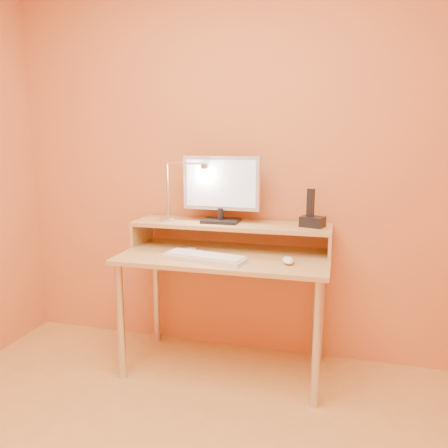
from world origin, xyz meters
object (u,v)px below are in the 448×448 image
(monitor_panel, at_px, (221,183))
(mouse, at_px, (288,260))
(remote_control, at_px, (186,254))
(phone_dock, at_px, (313,222))
(lamp_base, at_px, (168,219))
(keyboard, at_px, (205,258))

(monitor_panel, bearing_deg, mouse, -28.53)
(monitor_panel, xyz_separation_m, remote_control, (-0.15, -0.23, -0.39))
(remote_control, bearing_deg, phone_dock, 19.28)
(lamp_base, distance_m, keyboard, 0.44)
(phone_dock, xyz_separation_m, remote_control, (-0.70, -0.22, -0.18))
(phone_dock, relative_size, mouse, 1.20)
(keyboard, bearing_deg, monitor_panel, 98.13)
(mouse, bearing_deg, remote_control, 164.58)
(lamp_base, distance_m, mouse, 0.82)
(phone_dock, height_order, keyboard, phone_dock)
(keyboard, distance_m, mouse, 0.46)
(mouse, bearing_deg, keyboard, 172.25)
(mouse, bearing_deg, lamp_base, 151.24)
(phone_dock, xyz_separation_m, keyboard, (-0.56, -0.29, -0.18))
(keyboard, height_order, mouse, mouse)
(mouse, distance_m, remote_control, 0.59)
(keyboard, relative_size, mouse, 4.28)
(monitor_panel, distance_m, mouse, 0.64)
(lamp_base, xyz_separation_m, remote_control, (0.18, -0.19, -0.16))
(phone_dock, bearing_deg, lamp_base, -160.80)
(phone_dock, bearing_deg, keyboard, -135.55)
(phone_dock, height_order, remote_control, phone_dock)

